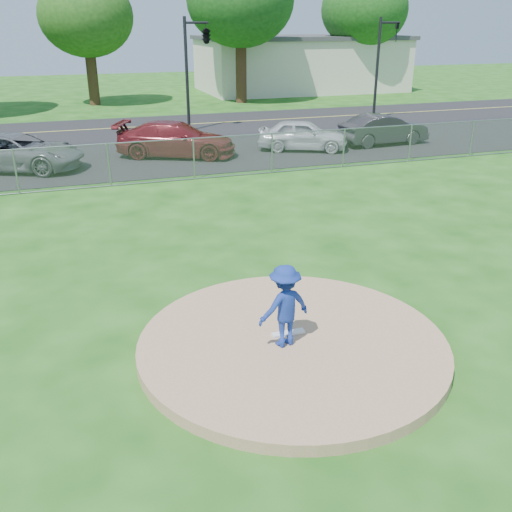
{
  "coord_description": "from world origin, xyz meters",
  "views": [
    {
      "loc": [
        -3.37,
        -8.0,
        5.34
      ],
      "look_at": [
        0.0,
        2.0,
        1.0
      ],
      "focal_mm": 40.0,
      "sensor_mm": 36.0,
      "label": 1
    }
  ],
  "objects_px": {
    "commercial_building": "(300,63)",
    "traffic_signal_right": "(381,60)",
    "tree_center": "(85,3)",
    "pitcher": "(285,306)",
    "traffic_signal_center": "(204,37)",
    "parked_car_charcoal": "(384,129)",
    "parked_car_darkred": "(176,139)",
    "parked_car_gray": "(17,152)",
    "parked_car_pearl": "(303,135)"
  },
  "relations": [
    {
      "from": "traffic_signal_center",
      "to": "parked_car_charcoal",
      "type": "xyz_separation_m",
      "value": [
        6.86,
        -6.51,
        -3.91
      ]
    },
    {
      "from": "traffic_signal_right",
      "to": "parked_car_pearl",
      "type": "distance_m",
      "value": 10.29
    },
    {
      "from": "parked_car_gray",
      "to": "traffic_signal_center",
      "type": "bearing_deg",
      "value": -30.92
    },
    {
      "from": "parked_car_gray",
      "to": "parked_car_darkred",
      "type": "height_order",
      "value": "parked_car_darkred"
    },
    {
      "from": "commercial_building",
      "to": "pitcher",
      "type": "bearing_deg",
      "value": -113.04
    },
    {
      "from": "pitcher",
      "to": "parked_car_gray",
      "type": "distance_m",
      "value": 16.41
    },
    {
      "from": "commercial_building",
      "to": "pitcher",
      "type": "height_order",
      "value": "commercial_building"
    },
    {
      "from": "commercial_building",
      "to": "traffic_signal_right",
      "type": "relative_size",
      "value": 2.93
    },
    {
      "from": "commercial_building",
      "to": "parked_car_charcoal",
      "type": "relative_size",
      "value": 3.92
    },
    {
      "from": "tree_center",
      "to": "pitcher",
      "type": "height_order",
      "value": "tree_center"
    },
    {
      "from": "tree_center",
      "to": "traffic_signal_center",
      "type": "xyz_separation_m",
      "value": [
        4.97,
        -12.0,
        -1.86
      ]
    },
    {
      "from": "traffic_signal_center",
      "to": "parked_car_darkred",
      "type": "xyz_separation_m",
      "value": [
        -2.83,
        -6.0,
        -3.87
      ]
    },
    {
      "from": "commercial_building",
      "to": "parked_car_charcoal",
      "type": "height_order",
      "value": "commercial_building"
    },
    {
      "from": "tree_center",
      "to": "traffic_signal_right",
      "type": "xyz_separation_m",
      "value": [
        15.24,
        -12.0,
        -3.11
      ]
    },
    {
      "from": "parked_car_charcoal",
      "to": "commercial_building",
      "type": "bearing_deg",
      "value": -17.06
    },
    {
      "from": "parked_car_darkred",
      "to": "tree_center",
      "type": "bearing_deg",
      "value": 30.89
    },
    {
      "from": "commercial_building",
      "to": "tree_center",
      "type": "bearing_deg",
      "value": -166.76
    },
    {
      "from": "commercial_building",
      "to": "traffic_signal_right",
      "type": "bearing_deg",
      "value": -96.29
    },
    {
      "from": "parked_car_darkred",
      "to": "parked_car_charcoal",
      "type": "relative_size",
      "value": 1.2
    },
    {
      "from": "commercial_building",
      "to": "tree_center",
      "type": "distance_m",
      "value": 17.99
    },
    {
      "from": "parked_car_gray",
      "to": "parked_car_pearl",
      "type": "bearing_deg",
      "value": -66.65
    },
    {
      "from": "traffic_signal_right",
      "to": "parked_car_charcoal",
      "type": "distance_m",
      "value": 7.82
    },
    {
      "from": "parked_car_charcoal",
      "to": "pitcher",
      "type": "bearing_deg",
      "value": 140.61
    },
    {
      "from": "tree_center",
      "to": "parked_car_gray",
      "type": "bearing_deg",
      "value": -102.6
    },
    {
      "from": "commercial_building",
      "to": "pitcher",
      "type": "relative_size",
      "value": 11.22
    },
    {
      "from": "parked_car_pearl",
      "to": "parked_car_darkred",
      "type": "bearing_deg",
      "value": 109.31
    },
    {
      "from": "parked_car_pearl",
      "to": "commercial_building",
      "type": "bearing_deg",
      "value": 2.27
    },
    {
      "from": "traffic_signal_center",
      "to": "parked_car_darkred",
      "type": "height_order",
      "value": "traffic_signal_center"
    },
    {
      "from": "traffic_signal_right",
      "to": "parked_car_pearl",
      "type": "height_order",
      "value": "traffic_signal_right"
    },
    {
      "from": "tree_center",
      "to": "traffic_signal_right",
      "type": "height_order",
      "value": "tree_center"
    },
    {
      "from": "tree_center",
      "to": "parked_car_charcoal",
      "type": "relative_size",
      "value": 2.35
    },
    {
      "from": "pitcher",
      "to": "parked_car_darkred",
      "type": "relative_size",
      "value": 0.29
    },
    {
      "from": "pitcher",
      "to": "traffic_signal_right",
      "type": "bearing_deg",
      "value": -134.39
    },
    {
      "from": "commercial_building",
      "to": "parked_car_pearl",
      "type": "xyz_separation_m",
      "value": [
        -9.26,
        -22.52,
        -1.48
      ]
    },
    {
      "from": "tree_center",
      "to": "pitcher",
      "type": "xyz_separation_m",
      "value": [
        0.81,
        -34.08,
        -5.54
      ]
    },
    {
      "from": "parked_car_gray",
      "to": "tree_center",
      "type": "bearing_deg",
      "value": 11.18
    },
    {
      "from": "commercial_building",
      "to": "traffic_signal_right",
      "type": "distance_m",
      "value": 16.14
    },
    {
      "from": "traffic_signal_right",
      "to": "parked_car_darkred",
      "type": "xyz_separation_m",
      "value": [
        -13.1,
        -6.0,
        -2.62
      ]
    },
    {
      "from": "commercial_building",
      "to": "parked_car_charcoal",
      "type": "bearing_deg",
      "value": -102.95
    },
    {
      "from": "traffic_signal_center",
      "to": "pitcher",
      "type": "bearing_deg",
      "value": -100.68
    },
    {
      "from": "traffic_signal_right",
      "to": "parked_car_gray",
      "type": "relative_size",
      "value": 1.12
    },
    {
      "from": "parked_car_charcoal",
      "to": "parked_car_darkred",
      "type": "bearing_deg",
      "value": 82.92
    },
    {
      "from": "tree_center",
      "to": "traffic_signal_right",
      "type": "distance_m",
      "value": 19.64
    },
    {
      "from": "traffic_signal_right",
      "to": "tree_center",
      "type": "bearing_deg",
      "value": 141.78
    },
    {
      "from": "tree_center",
      "to": "parked_car_darkred",
      "type": "distance_m",
      "value": 19.02
    },
    {
      "from": "parked_car_gray",
      "to": "parked_car_pearl",
      "type": "relative_size",
      "value": 1.26
    },
    {
      "from": "parked_car_darkred",
      "to": "parked_car_pearl",
      "type": "relative_size",
      "value": 1.27
    },
    {
      "from": "commercial_building",
      "to": "parked_car_pearl",
      "type": "relative_size",
      "value": 4.15
    },
    {
      "from": "tree_center",
      "to": "pitcher",
      "type": "distance_m",
      "value": 34.54
    },
    {
      "from": "parked_car_gray",
      "to": "traffic_signal_right",
      "type": "bearing_deg",
      "value": -47.83
    }
  ]
}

